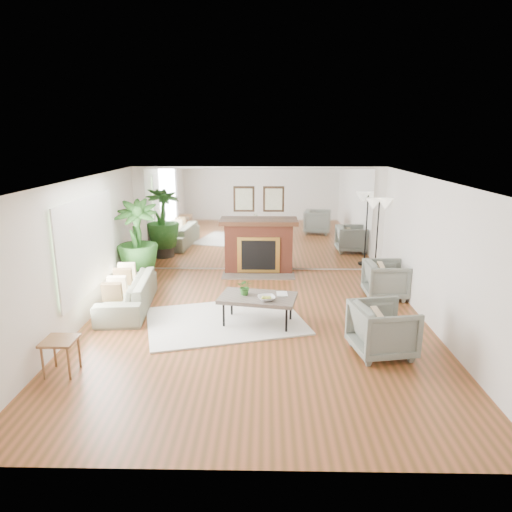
{
  "coord_description": "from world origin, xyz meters",
  "views": [
    {
      "loc": [
        0.15,
        -7.3,
        3.19
      ],
      "look_at": [
        -0.01,
        0.6,
        1.11
      ],
      "focal_mm": 32.0,
      "sensor_mm": 36.0,
      "label": 1
    }
  ],
  "objects_px": {
    "armchair_back": "(386,280)",
    "sofa": "(128,293)",
    "armchair_front": "(383,329)",
    "potted_ficus": "(137,241)",
    "coffee_table": "(258,298)",
    "side_table": "(60,345)",
    "fireplace": "(259,246)",
    "floor_lamp": "(379,211)"
  },
  "relations": [
    {
      "from": "armchair_back",
      "to": "sofa",
      "type": "bearing_deg",
      "value": 98.29
    },
    {
      "from": "armchair_front",
      "to": "potted_ficus",
      "type": "distance_m",
      "value": 5.55
    },
    {
      "from": "coffee_table",
      "to": "sofa",
      "type": "xyz_separation_m",
      "value": [
        -2.48,
        0.7,
        -0.17
      ]
    },
    {
      "from": "coffee_table",
      "to": "armchair_back",
      "type": "distance_m",
      "value": 2.94
    },
    {
      "from": "coffee_table",
      "to": "armchair_front",
      "type": "bearing_deg",
      "value": -29.89
    },
    {
      "from": "armchair_front",
      "to": "potted_ficus",
      "type": "bearing_deg",
      "value": 44.57
    },
    {
      "from": "coffee_table",
      "to": "side_table",
      "type": "xyz_separation_m",
      "value": [
        -2.68,
        -1.75,
        -0.05
      ]
    },
    {
      "from": "fireplace",
      "to": "armchair_back",
      "type": "distance_m",
      "value": 3.12
    },
    {
      "from": "fireplace",
      "to": "armchair_front",
      "type": "height_order",
      "value": "fireplace"
    },
    {
      "from": "side_table",
      "to": "potted_ficus",
      "type": "bearing_deg",
      "value": 89.25
    },
    {
      "from": "potted_ficus",
      "to": "floor_lamp",
      "type": "xyz_separation_m",
      "value": [
        5.3,
        0.69,
        0.57
      ]
    },
    {
      "from": "coffee_table",
      "to": "armchair_front",
      "type": "xyz_separation_m",
      "value": [
        1.88,
        -1.08,
        -0.08
      ]
    },
    {
      "from": "armchair_back",
      "to": "floor_lamp",
      "type": "bearing_deg",
      "value": -4.26
    },
    {
      "from": "coffee_table",
      "to": "side_table",
      "type": "relative_size",
      "value": 2.81
    },
    {
      "from": "fireplace",
      "to": "coffee_table",
      "type": "relative_size",
      "value": 1.45
    },
    {
      "from": "sofa",
      "to": "side_table",
      "type": "height_order",
      "value": "sofa"
    },
    {
      "from": "armchair_front",
      "to": "floor_lamp",
      "type": "relative_size",
      "value": 0.47
    },
    {
      "from": "side_table",
      "to": "armchair_back",
      "type": "bearing_deg",
      "value": 31.25
    },
    {
      "from": "floor_lamp",
      "to": "side_table",
      "type": "bearing_deg",
      "value": -139.82
    },
    {
      "from": "coffee_table",
      "to": "sofa",
      "type": "distance_m",
      "value": 2.58
    },
    {
      "from": "potted_ficus",
      "to": "armchair_front",
      "type": "bearing_deg",
      "value": -35.0
    },
    {
      "from": "sofa",
      "to": "floor_lamp",
      "type": "distance_m",
      "value": 5.69
    },
    {
      "from": "coffee_table",
      "to": "floor_lamp",
      "type": "bearing_deg",
      "value": 46.02
    },
    {
      "from": "fireplace",
      "to": "side_table",
      "type": "distance_m",
      "value": 5.57
    },
    {
      "from": "side_table",
      "to": "floor_lamp",
      "type": "xyz_separation_m",
      "value": [
        5.35,
        4.52,
        1.15
      ]
    },
    {
      "from": "sofa",
      "to": "floor_lamp",
      "type": "height_order",
      "value": "floor_lamp"
    },
    {
      "from": "sofa",
      "to": "potted_ficus",
      "type": "bearing_deg",
      "value": -178.97
    },
    {
      "from": "side_table",
      "to": "potted_ficus",
      "type": "xyz_separation_m",
      "value": [
        0.05,
        3.83,
        0.59
      ]
    },
    {
      "from": "sofa",
      "to": "floor_lamp",
      "type": "relative_size",
      "value": 1.12
    },
    {
      "from": "armchair_front",
      "to": "potted_ficus",
      "type": "xyz_separation_m",
      "value": [
        -4.51,
        3.16,
        0.61
      ]
    },
    {
      "from": "armchair_front",
      "to": "side_table",
      "type": "relative_size",
      "value": 1.72
    },
    {
      "from": "sofa",
      "to": "floor_lamp",
      "type": "bearing_deg",
      "value": 106.66
    },
    {
      "from": "armchair_front",
      "to": "side_table",
      "type": "height_order",
      "value": "armchair_front"
    },
    {
      "from": "side_table",
      "to": "armchair_front",
      "type": "bearing_deg",
      "value": 8.35
    },
    {
      "from": "side_table",
      "to": "potted_ficus",
      "type": "height_order",
      "value": "potted_ficus"
    },
    {
      "from": "floor_lamp",
      "to": "fireplace",
      "type": "bearing_deg",
      "value": 172.07
    },
    {
      "from": "armchair_front",
      "to": "coffee_table",
      "type": "bearing_deg",
      "value": 49.69
    },
    {
      "from": "armchair_front",
      "to": "armchair_back",
      "type": "bearing_deg",
      "value": -25.66
    },
    {
      "from": "coffee_table",
      "to": "armchair_back",
      "type": "xyz_separation_m",
      "value": [
        2.57,
        1.43,
        -0.1
      ]
    },
    {
      "from": "sofa",
      "to": "potted_ficus",
      "type": "xyz_separation_m",
      "value": [
        -0.15,
        1.38,
        0.7
      ]
    },
    {
      "from": "sofa",
      "to": "side_table",
      "type": "distance_m",
      "value": 2.46
    },
    {
      "from": "coffee_table",
      "to": "armchair_back",
      "type": "bearing_deg",
      "value": 29.16
    }
  ]
}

